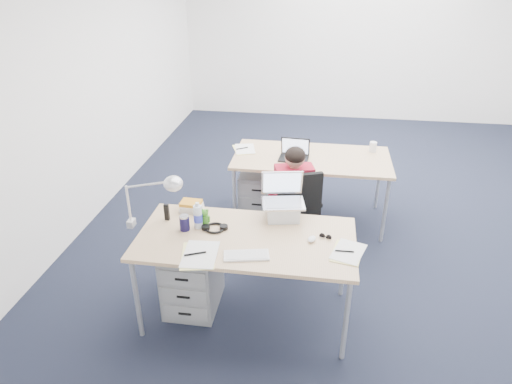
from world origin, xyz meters
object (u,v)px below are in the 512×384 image
computer_mouse (312,239)px  cordless_phone (167,212)px  water_bottle (198,215)px  wireless_keyboard (246,255)px  headphones (215,227)px  far_cup (373,147)px  bear_figurine (205,217)px  can_koozie (185,223)px  drawer_pedestal_far (260,194)px  sunglasses (325,237)px  dark_laptop (294,150)px  desk_near (246,242)px  drawer_pedestal_near (193,277)px  silver_laptop (283,198)px  book_stack (191,206)px  seated_person (291,197)px  desk_lamp (146,201)px  office_chair (292,233)px  desk_far (311,161)px

computer_mouse → cordless_phone: size_ratio=0.63×
computer_mouse → water_bottle: 0.87m
water_bottle → cordless_phone: size_ratio=1.56×
wireless_keyboard → headphones: 0.43m
far_cup → computer_mouse: bearing=-107.4°
bear_figurine → cordless_phone: size_ratio=1.07×
computer_mouse → can_koozie: can_koozie is taller
drawer_pedestal_far → sunglasses: size_ratio=5.82×
cordless_phone → dark_laptop: (0.89, 1.34, 0.04)m
desk_near → dark_laptop: 1.52m
wireless_keyboard → drawer_pedestal_near: bearing=137.7°
desk_near → silver_laptop: (0.24, 0.32, 0.22)m
drawer_pedestal_near → bear_figurine: 0.54m
computer_mouse → book_stack: bearing=-179.4°
water_bottle → far_cup: water_bottle is taller
seated_person → can_koozie: size_ratio=9.06×
book_stack → dark_laptop: dark_laptop is taller
sunglasses → drawer_pedestal_near: bearing=-161.4°
can_koozie → bear_figurine: bear_figurine is taller
water_bottle → sunglasses: (0.96, -0.00, -0.09)m
wireless_keyboard → desk_lamp: bearing=150.3°
computer_mouse → water_bottle: water_bottle is taller
drawer_pedestal_far → drawer_pedestal_near: bearing=-102.4°
can_koozie → desk_lamp: bearing=-177.5°
drawer_pedestal_near → seated_person: bearing=53.3°
computer_mouse → desk_lamp: bearing=-162.1°
drawer_pedestal_near → dark_laptop: size_ratio=1.88×
desk_lamp → book_stack: bearing=41.8°
office_chair → bear_figurine: office_chair is taller
computer_mouse → can_koozie: bearing=-162.8°
wireless_keyboard → cordless_phone: bearing=138.9°
silver_laptop → desk_lamp: (-0.99, -0.30, 0.06)m
seated_person → silver_laptop: (-0.01, -0.67, 0.34)m
drawer_pedestal_near → can_koozie: size_ratio=4.51×
book_stack → desk_far: bearing=54.0°
headphones → book_stack: (-0.25, 0.25, 0.02)m
bear_figurine → office_chair: bearing=66.9°
water_bottle → bear_figurine: 0.07m
seated_person → cordless_phone: seated_person is taller
cordless_phone → desk_lamp: bearing=-121.0°
wireless_keyboard → silver_laptop: bearing=58.9°
water_bottle → drawer_pedestal_near: bearing=-156.6°
drawer_pedestal_far → can_koozie: can_koozie is taller
desk_lamp → dark_laptop: bearing=47.1°
office_chair → seated_person: 0.33m
bear_figurine → silver_laptop: bearing=37.5°
computer_mouse → book_stack: (-0.98, 0.30, 0.02)m
book_stack → desk_lamp: desk_lamp is taller
desk_near → seated_person: 1.03m
cordless_phone → dark_laptop: bearing=62.5°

